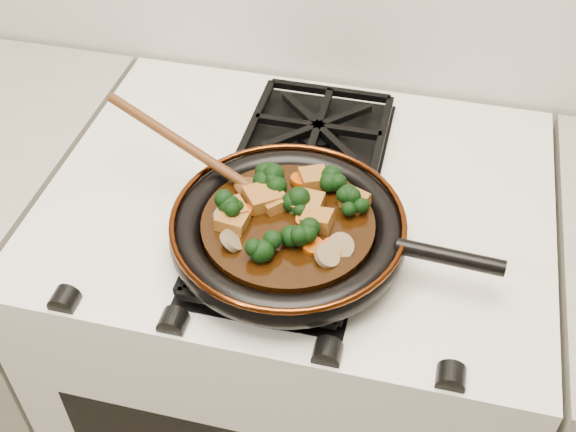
# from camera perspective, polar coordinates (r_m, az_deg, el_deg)

# --- Properties ---
(stove) EXTENTS (0.76, 0.60, 0.90)m
(stove) POSITION_cam_1_polar(r_m,az_deg,el_deg) (1.44, 0.66, -11.45)
(stove) COLOR silver
(stove) RESTS_ON ground
(burner_grate_front) EXTENTS (0.23, 0.23, 0.03)m
(burner_grate_front) POSITION_cam_1_polar(r_m,az_deg,el_deg) (0.99, -0.95, -2.93)
(burner_grate_front) COLOR black
(burner_grate_front) RESTS_ON stove
(burner_grate_back) EXTENTS (0.23, 0.23, 0.03)m
(burner_grate_back) POSITION_cam_1_polar(r_m,az_deg,el_deg) (1.19, 2.37, 6.74)
(burner_grate_back) COLOR black
(burner_grate_back) RESTS_ON stove
(skillet) EXTENTS (0.45, 0.32, 0.05)m
(skillet) POSITION_cam_1_polar(r_m,az_deg,el_deg) (0.98, 0.13, -1.11)
(skillet) COLOR black
(skillet) RESTS_ON burner_grate_front
(braising_sauce) EXTENTS (0.24, 0.24, 0.02)m
(braising_sauce) POSITION_cam_1_polar(r_m,az_deg,el_deg) (0.98, -0.00, -0.88)
(braising_sauce) COLOR black
(braising_sauce) RESTS_ON skillet
(tofu_cube_0) EXTENTS (0.04, 0.05, 0.02)m
(tofu_cube_0) POSITION_cam_1_polar(r_m,az_deg,el_deg) (0.99, 5.30, 1.13)
(tofu_cube_0) COLOR #915B21
(tofu_cube_0) RESTS_ON braising_sauce
(tofu_cube_1) EXTENTS (0.05, 0.05, 0.02)m
(tofu_cube_1) POSITION_cam_1_polar(r_m,az_deg,el_deg) (0.98, -4.41, 0.41)
(tofu_cube_1) COLOR #915B21
(tofu_cube_1) RESTS_ON braising_sauce
(tofu_cube_2) EXTENTS (0.05, 0.05, 0.03)m
(tofu_cube_2) POSITION_cam_1_polar(r_m,az_deg,el_deg) (1.02, 2.07, 2.94)
(tofu_cube_2) COLOR #915B21
(tofu_cube_2) RESTS_ON braising_sauce
(tofu_cube_3) EXTENTS (0.05, 0.05, 0.03)m
(tofu_cube_3) POSITION_cam_1_polar(r_m,az_deg,el_deg) (0.99, -1.08, 1.08)
(tofu_cube_3) COLOR #915B21
(tofu_cube_3) RESTS_ON braising_sauce
(tofu_cube_4) EXTENTS (0.04, 0.04, 0.02)m
(tofu_cube_4) POSITION_cam_1_polar(r_m,az_deg,el_deg) (0.98, 1.62, 0.93)
(tofu_cube_4) COLOR #915B21
(tofu_cube_4) RESTS_ON braising_sauce
(tofu_cube_5) EXTENTS (0.06, 0.06, 0.03)m
(tofu_cube_5) POSITION_cam_1_polar(r_m,az_deg,el_deg) (0.99, -2.07, 1.41)
(tofu_cube_5) COLOR #915B21
(tofu_cube_5) RESTS_ON braising_sauce
(tofu_cube_6) EXTENTS (0.04, 0.04, 0.02)m
(tofu_cube_6) POSITION_cam_1_polar(r_m,az_deg,el_deg) (0.96, -4.39, -0.37)
(tofu_cube_6) COLOR #915B21
(tofu_cube_6) RESTS_ON braising_sauce
(tofu_cube_7) EXTENTS (0.04, 0.04, 0.03)m
(tofu_cube_7) POSITION_cam_1_polar(r_m,az_deg,el_deg) (0.96, 2.33, -0.33)
(tofu_cube_7) COLOR #915B21
(tofu_cube_7) RESTS_ON braising_sauce
(broccoli_floret_0) EXTENTS (0.08, 0.07, 0.06)m
(broccoli_floret_0) POSITION_cam_1_polar(r_m,az_deg,el_deg) (0.98, 0.43, 0.70)
(broccoli_floret_0) COLOR black
(broccoli_floret_0) RESTS_ON braising_sauce
(broccoli_floret_1) EXTENTS (0.08, 0.08, 0.06)m
(broccoli_floret_1) POSITION_cam_1_polar(r_m,az_deg,el_deg) (0.93, -1.91, -2.48)
(broccoli_floret_1) COLOR black
(broccoli_floret_1) RESTS_ON braising_sauce
(broccoli_floret_2) EXTENTS (0.08, 0.08, 0.06)m
(broccoli_floret_2) POSITION_cam_1_polar(r_m,az_deg,el_deg) (0.97, -4.93, 0.33)
(broccoli_floret_2) COLOR black
(broccoli_floret_2) RESTS_ON braising_sauce
(broccoli_floret_3) EXTENTS (0.08, 0.08, 0.06)m
(broccoli_floret_3) POSITION_cam_1_polar(r_m,az_deg,el_deg) (0.94, 0.95, -1.61)
(broccoli_floret_3) COLOR black
(broccoli_floret_3) RESTS_ON braising_sauce
(broccoli_floret_4) EXTENTS (0.08, 0.08, 0.06)m
(broccoli_floret_4) POSITION_cam_1_polar(r_m,az_deg,el_deg) (1.01, -1.39, 2.68)
(broccoli_floret_4) COLOR black
(broccoli_floret_4) RESTS_ON braising_sauce
(broccoli_floret_5) EXTENTS (0.07, 0.07, 0.07)m
(broccoli_floret_5) POSITION_cam_1_polar(r_m,az_deg,el_deg) (0.98, 5.17, 0.96)
(broccoli_floret_5) COLOR black
(broccoli_floret_5) RESTS_ON braising_sauce
(broccoli_floret_6) EXTENTS (0.08, 0.08, 0.06)m
(broccoli_floret_6) POSITION_cam_1_polar(r_m,az_deg,el_deg) (1.01, 3.31, 2.49)
(broccoli_floret_6) COLOR black
(broccoli_floret_6) RESTS_ON braising_sauce
(carrot_coin_0) EXTENTS (0.03, 0.03, 0.01)m
(carrot_coin_0) POSITION_cam_1_polar(r_m,az_deg,el_deg) (1.03, 1.04, 2.87)
(carrot_coin_0) COLOR #A83E04
(carrot_coin_0) RESTS_ON braising_sauce
(carrot_coin_1) EXTENTS (0.03, 0.03, 0.02)m
(carrot_coin_1) POSITION_cam_1_polar(r_m,az_deg,el_deg) (0.97, 1.45, -0.23)
(carrot_coin_1) COLOR #A83E04
(carrot_coin_1) RESTS_ON braising_sauce
(carrot_coin_2) EXTENTS (0.03, 0.03, 0.02)m
(carrot_coin_2) POSITION_cam_1_polar(r_m,az_deg,el_deg) (0.98, -3.59, 0.30)
(carrot_coin_2) COLOR #A83E04
(carrot_coin_2) RESTS_ON braising_sauce
(carrot_coin_3) EXTENTS (0.03, 0.03, 0.02)m
(carrot_coin_3) POSITION_cam_1_polar(r_m,az_deg,el_deg) (0.93, 3.50, -2.54)
(carrot_coin_3) COLOR #A83E04
(carrot_coin_3) RESTS_ON braising_sauce
(carrot_coin_4) EXTENTS (0.03, 0.03, 0.02)m
(carrot_coin_4) POSITION_cam_1_polar(r_m,az_deg,el_deg) (1.02, 3.52, 2.74)
(carrot_coin_4) COLOR #A83E04
(carrot_coin_4) RESTS_ON braising_sauce
(carrot_coin_5) EXTENTS (0.03, 0.03, 0.01)m
(carrot_coin_5) POSITION_cam_1_polar(r_m,az_deg,el_deg) (0.93, 1.98, -2.37)
(carrot_coin_5) COLOR #A83E04
(carrot_coin_5) RESTS_ON braising_sauce
(mushroom_slice_0) EXTENTS (0.04, 0.04, 0.03)m
(mushroom_slice_0) POSITION_cam_1_polar(r_m,az_deg,el_deg) (0.94, -4.49, -1.98)
(mushroom_slice_0) COLOR olive
(mushroom_slice_0) RESTS_ON braising_sauce
(mushroom_slice_1) EXTENTS (0.05, 0.05, 0.03)m
(mushroom_slice_1) POSITION_cam_1_polar(r_m,az_deg,el_deg) (1.02, 2.06, 2.84)
(mushroom_slice_1) COLOR olive
(mushroom_slice_1) RESTS_ON braising_sauce
(mushroom_slice_2) EXTENTS (0.04, 0.04, 0.02)m
(mushroom_slice_2) POSITION_cam_1_polar(r_m,az_deg,el_deg) (0.92, 3.11, -3.17)
(mushroom_slice_2) COLOR olive
(mushroom_slice_2) RESTS_ON braising_sauce
(mushroom_slice_3) EXTENTS (0.04, 0.04, 0.02)m
(mushroom_slice_3) POSITION_cam_1_polar(r_m,az_deg,el_deg) (0.97, -5.00, -0.07)
(mushroom_slice_3) COLOR olive
(mushroom_slice_3) RESTS_ON braising_sauce
(mushroom_slice_4) EXTENTS (0.04, 0.04, 0.03)m
(mushroom_slice_4) POSITION_cam_1_polar(r_m,az_deg,el_deg) (0.93, 4.15, -2.38)
(mushroom_slice_4) COLOR olive
(mushroom_slice_4) RESTS_ON braising_sauce
(wooden_spoon) EXTENTS (0.16, 0.08, 0.26)m
(wooden_spoon) POSITION_cam_1_polar(r_m,az_deg,el_deg) (1.04, -6.26, 4.36)
(wooden_spoon) COLOR #4E2910
(wooden_spoon) RESTS_ON braising_sauce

